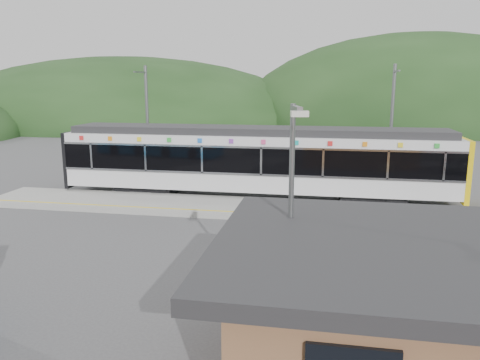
# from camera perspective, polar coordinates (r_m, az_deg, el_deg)

# --- Properties ---
(ground) EXTENTS (120.00, 120.00, 0.00)m
(ground) POSITION_cam_1_polar(r_m,az_deg,el_deg) (19.26, -0.57, -6.39)
(ground) COLOR #4C4C4F
(ground) RESTS_ON ground
(hills) EXTENTS (146.00, 149.00, 26.00)m
(hills) POSITION_cam_1_polar(r_m,az_deg,el_deg) (24.17, 16.48, -3.11)
(hills) COLOR #1E3D19
(hills) RESTS_ON ground
(platform) EXTENTS (26.00, 3.20, 0.30)m
(platform) POSITION_cam_1_polar(r_m,az_deg,el_deg) (22.33, 1.03, -3.43)
(platform) COLOR #9E9E99
(platform) RESTS_ON ground
(yellow_line) EXTENTS (26.00, 0.10, 0.01)m
(yellow_line) POSITION_cam_1_polar(r_m,az_deg,el_deg) (21.05, 0.46, -3.94)
(yellow_line) COLOR yellow
(yellow_line) RESTS_ON platform
(train) EXTENTS (20.44, 3.01, 3.74)m
(train) POSITION_cam_1_polar(r_m,az_deg,el_deg) (24.54, 1.95, 2.52)
(train) COLOR black
(train) RESTS_ON ground
(catenary_mast_west) EXTENTS (0.18, 1.80, 7.00)m
(catenary_mast_west) POSITION_cam_1_polar(r_m,az_deg,el_deg) (28.62, -11.24, 6.82)
(catenary_mast_west) COLOR slate
(catenary_mast_west) RESTS_ON ground
(catenary_mast_east) EXTENTS (0.18, 1.80, 7.00)m
(catenary_mast_east) POSITION_cam_1_polar(r_m,az_deg,el_deg) (26.86, 17.95, 6.17)
(catenary_mast_east) COLOR slate
(catenary_mast_east) RESTS_ON ground
(station_shelter) EXTENTS (9.20, 6.20, 3.00)m
(station_shelter) POSITION_cam_1_polar(r_m,az_deg,el_deg) (10.31, 24.21, -14.87)
(station_shelter) COLOR #905F3F
(station_shelter) RESTS_ON ground
(lamp_post) EXTENTS (0.38, 1.02, 5.56)m
(lamp_post) POSITION_cam_1_polar(r_m,az_deg,el_deg) (10.52, 6.19, -3.00)
(lamp_post) COLOR slate
(lamp_post) RESTS_ON ground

